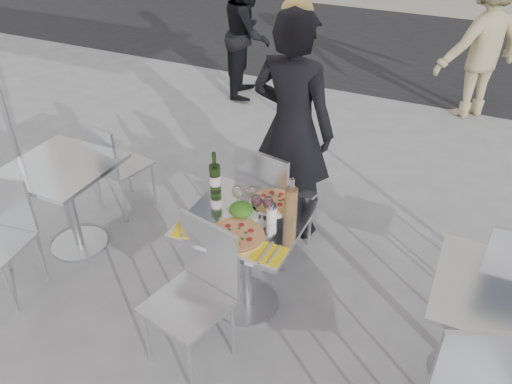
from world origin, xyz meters
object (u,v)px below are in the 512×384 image
at_px(woman_diner, 292,129).
at_px(wineglass_red_b, 268,203).
at_px(side_table_left, 66,189).
at_px(carafe, 291,203).
at_px(wine_bottle, 215,177).
at_px(salad_plate, 241,210).
at_px(main_table, 246,244).
at_px(napkin_right, 269,253).
at_px(side_table_right, 497,321).
at_px(pizza_far, 273,201).
at_px(sugar_shaker, 272,213).
at_px(wineglass_white_b, 251,193).
at_px(chair_near, 198,285).
at_px(pedestrian_b, 482,43).
at_px(pedestrian_a, 248,34).
at_px(napkin_left, 189,229).
at_px(pizza_near, 236,236).
at_px(wineglass_red_a, 257,202).
at_px(wineglass_white_a, 237,192).
at_px(side_chair_lnear, 2,228).
at_px(chair_far, 270,195).
at_px(side_chair_lfar, 113,161).

distance_m(woman_diner, wineglass_red_b, 0.92).
relative_size(side_table_left, carafe, 2.59).
bearing_deg(wine_bottle, salad_plate, -31.28).
height_order(main_table, napkin_right, napkin_right).
bearing_deg(side_table_right, pizza_far, 171.32).
bearing_deg(sugar_shaker, wine_bottle, 164.04).
height_order(side_table_left, sugar_shaker, sugar_shaker).
bearing_deg(wineglass_white_b, chair_near, -96.49).
bearing_deg(pedestrian_b, side_table_left, 10.35).
bearing_deg(chair_near, pizza_far, 88.08).
distance_m(pedestrian_a, pedestrian_b, 2.73).
bearing_deg(napkin_left, pizza_near, -3.52).
bearing_deg(wineglass_white_b, carafe, -1.46).
relative_size(pizza_far, napkin_left, 1.40).
distance_m(salad_plate, wine_bottle, 0.33).
height_order(carafe, napkin_left, carafe).
bearing_deg(wineglass_white_b, pedestrian_a, 116.29).
distance_m(side_table_right, wineglass_red_a, 1.48).
distance_m(wine_bottle, sugar_shaker, 0.49).
bearing_deg(wineglass_white_a, salad_plate, -49.03).
height_order(salad_plate, wineglass_white_b, wineglass_white_b).
bearing_deg(side_chair_lnear, napkin_left, 2.51).
bearing_deg(napkin_right, chair_far, 114.33).
bearing_deg(woman_diner, wineglass_red_a, 104.52).
height_order(side_chair_lnear, pedestrian_a, pedestrian_a).
height_order(main_table, salad_plate, salad_plate).
relative_size(chair_near, sugar_shaker, 8.73).
relative_size(side_chair_lfar, wineglass_white_b, 5.44).
bearing_deg(side_table_right, wineglass_red_b, 177.59).
bearing_deg(side_table_left, main_table, 0.00).
xyz_separation_m(pizza_near, napkin_left, (-0.29, -0.06, -0.01)).
xyz_separation_m(woman_diner, pizza_near, (0.11, -1.15, -0.15)).
relative_size(woman_diner, wineglass_red_a, 11.57).
bearing_deg(side_chair_lnear, chair_near, -6.63).
bearing_deg(napkin_left, pizza_far, 38.94).
distance_m(main_table, wineglass_white_a, 0.35).
bearing_deg(pedestrian_b, chair_near, 28.80).
xyz_separation_m(main_table, pizza_near, (0.03, -0.19, 0.22)).
distance_m(main_table, wine_bottle, 0.48).
bearing_deg(pedestrian_a, salad_plate, -170.85).
distance_m(woman_diner, pedestrian_b, 3.21).
height_order(woman_diner, napkin_right, woman_diner).
height_order(main_table, wineglass_white_b, wineglass_white_b).
xyz_separation_m(wine_bottle, napkin_right, (0.58, -0.43, -0.11)).
relative_size(main_table, woman_diner, 0.41).
height_order(main_table, pizza_near, pizza_near).
height_order(wineglass_red_b, napkin_left, wineglass_red_b).
bearing_deg(salad_plate, chair_far, 93.75).
height_order(side_chair_lfar, pedestrian_a, pedestrian_a).
distance_m(side_table_left, wineglass_white_a, 1.44).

